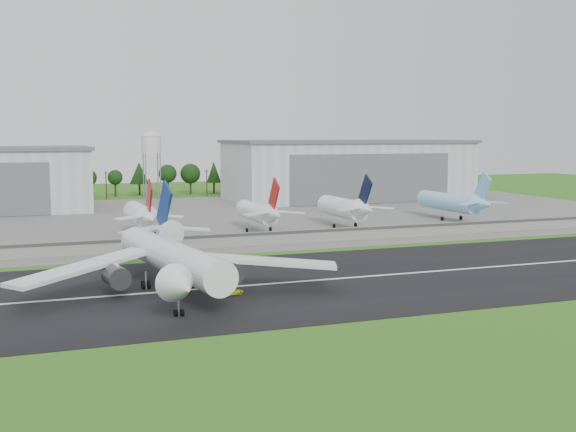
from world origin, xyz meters
name	(u,v)px	position (x,y,z in m)	size (l,w,h in m)	color
ground	(359,290)	(0.00, 0.00, 0.00)	(600.00, 600.00, 0.00)	#3D6A19
runway	(336,279)	(0.00, 10.00, 0.05)	(320.00, 60.00, 0.10)	black
runway_centerline	(336,279)	(0.00, 10.00, 0.11)	(220.00, 1.00, 0.02)	white
apron	(201,217)	(0.00, 120.00, 0.05)	(320.00, 150.00, 0.10)	slate
blast_fence	(262,238)	(0.00, 54.99, 1.81)	(240.00, 0.61, 3.50)	gray
hangar_east	(348,170)	(75.00, 164.92, 12.63)	(102.00, 47.00, 25.20)	silver
water_tower	(151,142)	(-5.00, 185.00, 24.55)	(8.40, 8.40, 29.40)	#99999E
utility_poles	(158,198)	(0.00, 200.00, 0.00)	(230.00, 3.00, 12.00)	black
treeline	(152,195)	(0.00, 215.00, 0.00)	(320.00, 16.00, 22.00)	black
main_airliner	(172,265)	(-31.76, 9.57, 4.89)	(56.71, 59.21, 18.17)	white
ground_vehicle	(231,291)	(-22.74, 3.59, 0.72)	(2.06, 4.46, 1.24)	#BFD118
parked_jet_red_a	(142,216)	(-26.29, 76.57, 6.22)	(7.36, 31.29, 16.74)	white
parked_jet_red_b	(260,212)	(6.61, 76.52, 5.95)	(7.36, 31.29, 16.44)	white
parked_jet_navy	(347,208)	(33.44, 76.57, 6.24)	(7.36, 31.29, 16.75)	white
parked_jet_skyblue	(455,202)	(73.53, 81.56, 6.11)	(7.36, 37.29, 16.67)	#8FD0F8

